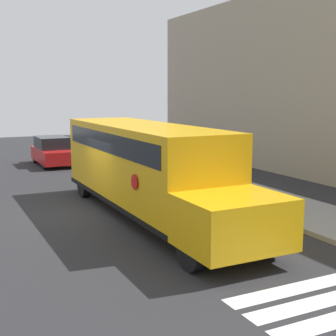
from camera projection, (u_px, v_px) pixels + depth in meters
ground_plane at (88, 213)px, 16.13m from camera, size 60.00×60.00×0.00m
sidewalk_strip at (243, 193)px, 18.97m from camera, size 44.00×3.00×0.15m
school_bus at (147, 164)px, 15.52m from camera, size 11.07×2.57×3.05m
parked_car at (53, 151)px, 26.66m from camera, size 4.09×1.74×1.61m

